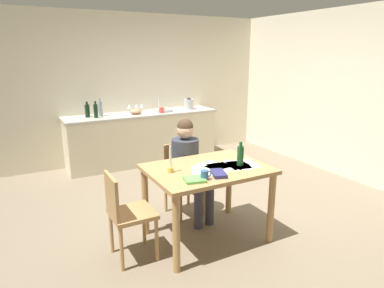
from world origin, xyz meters
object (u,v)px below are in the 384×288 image
chair_side_empty (126,212)px  book_cookery (195,179)px  wine_glass_back_left (129,106)px  mixing_bowl (136,111)px  bottle_vinegar (96,111)px  bottle_oil (87,111)px  candlestick (171,165)px  sink_unit (163,110)px  dining_table (207,179)px  wine_glass_near_sink (142,106)px  person_seated (188,163)px  coffee_mug (205,175)px  bottle_wine_red (100,108)px  book_magazine (219,174)px  wine_glass_by_kettle (137,106)px  wine_bottle_on_table (240,155)px  teacup_on_counter (161,110)px  stovetop_kettle (189,104)px  chair_at_table (182,175)px

chair_side_empty → book_cookery: size_ratio=4.67×
book_cookery → wine_glass_back_left: (0.45, 3.21, 0.20)m
mixing_bowl → bottle_vinegar: bearing=-178.0°
bottle_oil → bottle_vinegar: size_ratio=0.95×
candlestick → bottle_oil: bearing=94.1°
sink_unit → dining_table: bearing=-104.7°
wine_glass_near_sink → candlestick: bearing=-105.0°
person_seated → wine_glass_back_left: (0.09, 2.41, 0.33)m
bottle_vinegar → coffee_mug: bearing=-84.6°
chair_side_empty → bottle_wine_red: (0.49, 2.81, 0.54)m
book_magazine → wine_glass_by_kettle: 3.21m
person_seated → mixing_bowl: bearing=86.5°
book_cookery → wine_bottle_on_table: 0.65m
bottle_wine_red → dining_table: bearing=-82.4°
candlestick → sink_unit: sink_unit is taller
wine_glass_near_sink → wine_glass_back_left: size_ratio=1.00×
dining_table → wine_glass_by_kettle: (0.29, 2.94, 0.33)m
wine_bottle_on_table → teacup_on_counter: size_ratio=2.12×
chair_side_empty → wine_bottle_on_table: 1.27m
person_seated → stovetop_kettle: person_seated is taller
dining_table → person_seated: person_seated is taller
chair_side_empty → chair_at_table: bearing=35.6°
book_magazine → wine_glass_by_kettle: wine_glass_by_kettle is taller
chair_at_table → wine_glass_back_left: (0.10, 2.26, 0.53)m
candlestick → book_cookery: bearing=-72.5°
chair_side_empty → bottle_oil: (0.27, 2.81, 0.52)m
dining_table → chair_side_empty: chair_side_empty is taller
book_cookery → wine_bottle_on_table: (0.63, 0.16, 0.09)m
candlestick → book_magazine: 0.47m
bottle_wine_red → teacup_on_counter: bottle_wine_red is taller
wine_glass_by_kettle → wine_glass_back_left: 0.13m
book_cookery → bottle_oil: bottle_oil is taller
book_magazine → wine_glass_by_kettle: size_ratio=1.40×
person_seated → candlestick: 0.70m
bottle_vinegar → mixing_bowl: bearing=2.0°
book_magazine → stovetop_kettle: (1.29, 3.04, 0.19)m
person_seated → candlestick: size_ratio=4.43×
sink_unit → candlestick: bearing=-112.2°
wine_bottle_on_table → wine_glass_back_left: size_ratio=1.63×
person_seated → wine_glass_by_kettle: size_ratio=7.76×
chair_side_empty → bottle_vinegar: 2.78m
chair_at_table → mixing_bowl: (0.15, 2.07, 0.47)m
stovetop_kettle → person_seated: bearing=-118.0°
book_magazine → sink_unit: (0.76, 3.05, 0.11)m
book_magazine → person_seated: bearing=102.5°
dining_table → chair_at_table: size_ratio=1.41×
wine_bottle_on_table → bottle_vinegar: size_ratio=0.92×
candlestick → wine_glass_back_left: candlestick is taller
dining_table → stovetop_kettle: 3.08m
person_seated → stovetop_kettle: 2.57m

